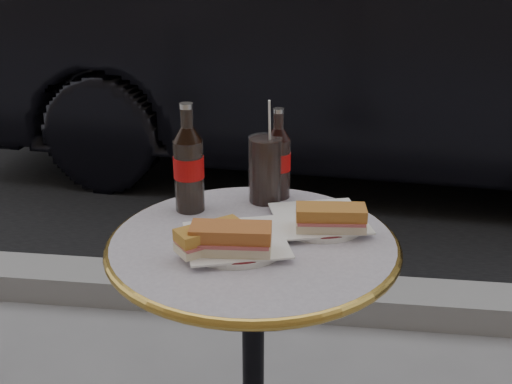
# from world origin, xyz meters

# --- Properties ---
(asphalt_road) EXTENTS (40.00, 8.00, 0.00)m
(asphalt_road) POSITION_xyz_m (0.00, 5.00, 0.00)
(asphalt_road) COLOR black
(asphalt_road) RESTS_ON ground
(curb) EXTENTS (40.00, 0.20, 0.12)m
(curb) POSITION_xyz_m (0.00, 0.90, 0.05)
(curb) COLOR gray
(curb) RESTS_ON ground
(bistro_table) EXTENTS (0.62, 0.62, 0.73)m
(bistro_table) POSITION_xyz_m (0.00, 0.00, 0.37)
(bistro_table) COLOR #BAB2C4
(bistro_table) RESTS_ON ground
(plate_left) EXTENTS (0.24, 0.24, 0.01)m
(plate_left) POSITION_xyz_m (-0.03, -0.03, 0.74)
(plate_left) COLOR white
(plate_left) RESTS_ON bistro_table
(plate_right) EXTENTS (0.23, 0.23, 0.01)m
(plate_right) POSITION_xyz_m (0.14, 0.10, 0.74)
(plate_right) COLOR white
(plate_right) RESTS_ON bistro_table
(sandwich_left_a) EXTENTS (0.15, 0.14, 0.05)m
(sandwich_left_a) POSITION_xyz_m (-0.08, -0.08, 0.77)
(sandwich_left_a) COLOR #B87E2E
(sandwich_left_a) RESTS_ON plate_left
(sandwich_left_b) EXTENTS (0.16, 0.08, 0.06)m
(sandwich_left_b) POSITION_xyz_m (-0.03, -0.09, 0.77)
(sandwich_left_b) COLOR #B5622E
(sandwich_left_b) RESTS_ON plate_left
(sandwich_right) EXTENTS (0.15, 0.08, 0.05)m
(sandwich_right) POSITION_xyz_m (0.16, 0.04, 0.77)
(sandwich_right) COLOR #B8722E
(sandwich_right) RESTS_ON plate_right
(cola_bottle_left) EXTENTS (0.08, 0.08, 0.25)m
(cola_bottle_left) POSITION_xyz_m (-0.17, 0.14, 0.86)
(cola_bottle_left) COLOR black
(cola_bottle_left) RESTS_ON bistro_table
(cola_bottle_right) EXTENTS (0.08, 0.08, 0.22)m
(cola_bottle_right) POSITION_xyz_m (0.03, 0.24, 0.84)
(cola_bottle_right) COLOR black
(cola_bottle_right) RESTS_ON bistro_table
(cola_glass) EXTENTS (0.10, 0.10, 0.16)m
(cola_glass) POSITION_xyz_m (0.00, 0.21, 0.81)
(cola_glass) COLOR black
(cola_glass) RESTS_ON bistro_table
(parked_car) EXTENTS (1.82, 4.38, 1.41)m
(parked_car) POSITION_xyz_m (0.26, 2.53, 0.70)
(parked_car) COLOR black
(parked_car) RESTS_ON ground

